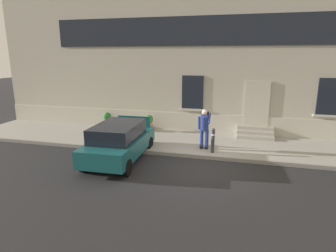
# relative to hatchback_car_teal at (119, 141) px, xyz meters

# --- Properties ---
(ground_plane) EXTENTS (80.00, 80.00, 0.00)m
(ground_plane) POSITION_rel_hatchback_car_teal_xyz_m (3.06, 0.03, -0.79)
(ground_plane) COLOR #232326
(sidewalk) EXTENTS (24.00, 3.60, 0.15)m
(sidewalk) POSITION_rel_hatchback_car_teal_xyz_m (3.06, 2.83, -0.71)
(sidewalk) COLOR #99968E
(sidewalk) RESTS_ON ground
(curb_edge) EXTENTS (24.00, 0.12, 0.15)m
(curb_edge) POSITION_rel_hatchback_car_teal_xyz_m (3.06, 0.97, -0.71)
(curb_edge) COLOR gray
(curb_edge) RESTS_ON ground
(building_facade) EXTENTS (24.00, 1.52, 7.50)m
(building_facade) POSITION_rel_hatchback_car_teal_xyz_m (3.06, 5.31, 2.94)
(building_facade) COLOR #B2AD9E
(building_facade) RESTS_ON ground
(entrance_stoop) EXTENTS (1.74, 0.96, 0.48)m
(entrance_stoop) POSITION_rel_hatchback_car_teal_xyz_m (5.29, 4.25, -0.45)
(entrance_stoop) COLOR #9E998E
(entrance_stoop) RESTS_ON sidewalk
(hatchback_car_teal) EXTENTS (1.90, 4.12, 1.50)m
(hatchback_car_teal) POSITION_rel_hatchback_car_teal_xyz_m (0.00, 0.00, 0.00)
(hatchback_car_teal) COLOR #165156
(hatchback_car_teal) RESTS_ON ground
(bollard_near_person) EXTENTS (0.15, 0.15, 1.04)m
(bollard_near_person) POSITION_rel_hatchback_car_teal_xyz_m (3.51, 1.38, -0.08)
(bollard_near_person) COLOR #333338
(bollard_near_person) RESTS_ON sidewalk
(bollard_far_left) EXTENTS (0.15, 0.15, 1.04)m
(bollard_far_left) POSITION_rel_hatchback_car_teal_xyz_m (-0.29, 1.38, -0.08)
(bollard_far_left) COLOR #333338
(bollard_far_left) RESTS_ON sidewalk
(person_on_phone) EXTENTS (0.51, 0.51, 1.74)m
(person_on_phone) POSITION_rel_hatchback_car_teal_xyz_m (3.10, 1.74, 0.36)
(person_on_phone) COLOR navy
(person_on_phone) RESTS_ON sidewalk
(planter_olive) EXTENTS (0.44, 0.44, 0.86)m
(planter_olive) POSITION_rel_hatchback_car_teal_xyz_m (-2.54, 4.13, -0.18)
(planter_olive) COLOR #606B38
(planter_olive) RESTS_ON sidewalk
(planter_terracotta) EXTENTS (0.44, 0.44, 0.86)m
(planter_terracotta) POSITION_rel_hatchback_car_teal_xyz_m (-0.11, 4.05, -0.18)
(planter_terracotta) COLOR #B25B38
(planter_terracotta) RESTS_ON sidewalk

